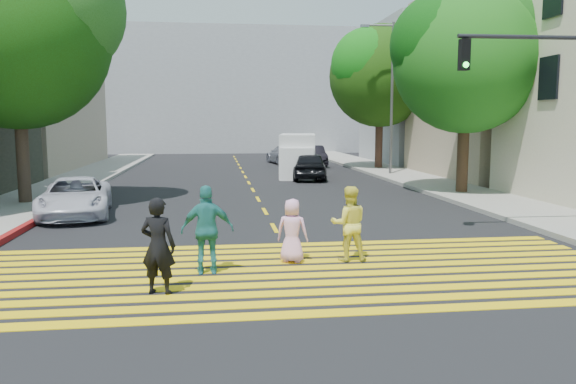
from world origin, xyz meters
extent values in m
plane|color=black|center=(0.00, 0.00, 0.00)|extent=(120.00, 120.00, 0.00)
cube|color=gray|center=(-8.50, 22.00, 0.07)|extent=(3.00, 40.00, 0.15)
cube|color=gray|center=(8.50, 15.00, 0.07)|extent=(3.00, 60.00, 0.15)
cube|color=maroon|center=(-6.90, 6.00, 0.08)|extent=(0.20, 8.00, 0.16)
cube|color=yellow|center=(0.00, -1.20, 0.01)|extent=(13.40, 0.35, 0.01)
cube|color=yellow|center=(0.00, -0.65, 0.01)|extent=(13.40, 0.35, 0.01)
cube|color=yellow|center=(0.00, -0.10, 0.01)|extent=(13.40, 0.35, 0.01)
cube|color=yellow|center=(0.00, 0.45, 0.01)|extent=(13.40, 0.35, 0.01)
cube|color=yellow|center=(0.00, 1.00, 0.01)|extent=(13.40, 0.35, 0.01)
cube|color=yellow|center=(0.00, 1.55, 0.01)|extent=(13.40, 0.35, 0.01)
cube|color=yellow|center=(0.00, 2.10, 0.01)|extent=(13.40, 0.35, 0.01)
cube|color=yellow|center=(0.00, 2.65, 0.01)|extent=(13.40, 0.35, 0.01)
cube|color=yellow|center=(0.00, 3.20, 0.01)|extent=(13.40, 0.35, 0.01)
cube|color=yellow|center=(0.00, 3.75, 0.01)|extent=(13.40, 0.35, 0.01)
cube|color=yellow|center=(0.00, 6.00, 0.01)|extent=(0.12, 1.40, 0.01)
cube|color=yellow|center=(0.00, 9.00, 0.01)|extent=(0.12, 1.40, 0.01)
cube|color=yellow|center=(0.00, 12.00, 0.01)|extent=(0.12, 1.40, 0.01)
cube|color=yellow|center=(0.00, 15.00, 0.01)|extent=(0.12, 1.40, 0.01)
cube|color=yellow|center=(0.00, 18.00, 0.01)|extent=(0.12, 1.40, 0.01)
cube|color=yellow|center=(0.00, 21.00, 0.01)|extent=(0.12, 1.40, 0.01)
cube|color=yellow|center=(0.00, 24.00, 0.01)|extent=(0.12, 1.40, 0.01)
cube|color=yellow|center=(0.00, 27.00, 0.01)|extent=(0.12, 1.40, 0.01)
cube|color=yellow|center=(0.00, 30.00, 0.01)|extent=(0.12, 1.40, 0.01)
cube|color=yellow|center=(0.00, 33.00, 0.01)|extent=(0.12, 1.40, 0.01)
cube|color=yellow|center=(0.00, 36.00, 0.01)|extent=(0.12, 1.40, 0.01)
cube|color=yellow|center=(0.00, 39.00, 0.01)|extent=(0.12, 1.40, 0.01)
cube|color=tan|center=(15.00, 19.00, 5.00)|extent=(10.00, 10.00, 10.00)
cube|color=gray|center=(15.00, 30.00, 5.00)|extent=(10.00, 10.00, 10.00)
cube|color=gray|center=(0.00, 48.00, 6.00)|extent=(30.00, 8.00, 12.00)
cylinder|color=black|center=(-8.39, 11.38, 1.68)|extent=(0.51, 0.51, 3.35)
sphere|color=#1A4007|center=(-8.39, 11.38, 5.93)|extent=(7.42, 7.42, 6.45)
sphere|color=#1F5813|center=(-7.07, 11.47, 6.90)|extent=(5.57, 5.57, 4.84)
cylinder|color=#352019|center=(8.37, 12.17, 1.55)|extent=(0.55, 0.55, 3.09)
sphere|color=#1A5E1B|center=(8.37, 12.17, 5.42)|extent=(6.96, 6.96, 5.82)
sphere|color=#1B5217|center=(9.57, 12.21, 6.29)|extent=(5.22, 5.22, 4.36)
sphere|color=#07400B|center=(7.33, 12.19, 6.00)|extent=(4.87, 4.87, 4.07)
cylinder|color=black|center=(8.51, 24.49, 1.64)|extent=(0.58, 0.58, 3.28)
sphere|color=#173C07|center=(8.51, 24.49, 5.78)|extent=(7.91, 7.91, 6.25)
sphere|color=#0C5B16|center=(9.60, 25.18, 6.72)|extent=(5.93, 5.93, 4.69)
sphere|color=#11610E|center=(7.54, 23.94, 6.41)|extent=(5.54, 5.54, 4.38)
imported|color=black|center=(-2.63, 0.19, 0.85)|extent=(0.72, 0.58, 1.70)
imported|color=#EDE24A|center=(1.20, 2.06, 0.81)|extent=(0.83, 0.67, 1.62)
imported|color=#F1AAD9|center=(-0.03, 2.08, 0.69)|extent=(0.78, 0.63, 1.37)
imported|color=teal|center=(-1.80, 1.42, 0.88)|extent=(1.04, 0.47, 1.75)
imported|color=silver|center=(-6.03, 8.76, 0.62)|extent=(2.66, 4.69, 1.24)
imported|color=black|center=(3.28, 19.28, 0.72)|extent=(2.41, 4.48, 1.45)
imported|color=#8E92A1|center=(3.33, 30.24, 0.67)|extent=(2.58, 4.83, 1.33)
imported|color=black|center=(4.93, 27.93, 0.69)|extent=(1.56, 4.25, 1.39)
cube|color=silver|center=(2.90, 21.10, 1.16)|extent=(2.59, 4.87, 2.31)
cube|color=silver|center=(2.57, 19.09, 0.83)|extent=(1.92, 1.38, 1.67)
cylinder|color=black|center=(1.90, 19.57, 0.32)|extent=(0.33, 0.68, 0.65)
cylinder|color=black|center=(3.36, 19.33, 0.32)|extent=(0.33, 0.68, 0.65)
cylinder|color=black|center=(2.44, 22.86, 0.32)|extent=(0.33, 0.68, 0.65)
cylinder|color=black|center=(3.90, 22.62, 0.32)|extent=(0.33, 0.68, 0.65)
cylinder|color=#232328|center=(6.19, 3.98, 5.09)|extent=(3.64, 0.21, 0.11)
cube|color=black|center=(4.55, 4.02, 4.64)|extent=(0.24, 0.24, 0.76)
sphere|color=green|center=(4.55, 3.90, 4.38)|extent=(0.15, 0.15, 0.15)
cylinder|color=#5A5A5A|center=(7.99, 20.45, 4.15)|extent=(0.15, 0.15, 8.31)
cylinder|color=gray|center=(7.16, 20.48, 8.12)|extent=(1.66, 0.17, 0.11)
cube|color=slate|center=(6.42, 20.51, 8.08)|extent=(0.47, 0.22, 0.14)
camera|label=1|loc=(-1.63, -9.52, 2.98)|focal=35.00mm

